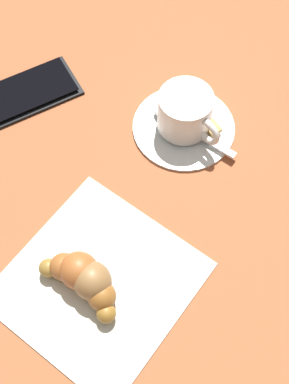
# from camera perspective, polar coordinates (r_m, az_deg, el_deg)

# --- Properties ---
(ground_plane) EXTENTS (1.80, 1.80, 0.00)m
(ground_plane) POSITION_cam_1_polar(r_m,az_deg,el_deg) (0.62, 0.46, 0.17)
(ground_plane) COLOR #A45733
(saucer) EXTENTS (0.13, 0.13, 0.01)m
(saucer) POSITION_cam_1_polar(r_m,az_deg,el_deg) (0.67, 4.42, 7.36)
(saucer) COLOR white
(saucer) RESTS_ON ground
(espresso_cup) EXTENTS (0.07, 0.09, 0.05)m
(espresso_cup) POSITION_cam_1_polar(r_m,az_deg,el_deg) (0.64, 4.65, 8.93)
(espresso_cup) COLOR white
(espresso_cup) RESTS_ON saucer
(teaspoon) EXTENTS (0.03, 0.12, 0.01)m
(teaspoon) POSITION_cam_1_polar(r_m,az_deg,el_deg) (0.66, 4.07, 7.67)
(teaspoon) COLOR silver
(teaspoon) RESTS_ON saucer
(sugar_packet) EXTENTS (0.04, 0.07, 0.01)m
(sugar_packet) POSITION_cam_1_polar(r_m,az_deg,el_deg) (0.67, 6.43, 8.48)
(sugar_packet) COLOR tan
(sugar_packet) RESTS_ON saucer
(napkin) EXTENTS (0.22, 0.21, 0.00)m
(napkin) POSITION_cam_1_polar(r_m,az_deg,el_deg) (0.57, -5.15, -9.99)
(napkin) COLOR silver
(napkin) RESTS_ON ground
(croissant) EXTENTS (0.06, 0.11, 0.04)m
(croissant) POSITION_cam_1_polar(r_m,az_deg,el_deg) (0.56, -6.80, -9.61)
(croissant) COLOR olive
(croissant) RESTS_ON napkin
(cell_phone) EXTENTS (0.16, 0.14, 0.01)m
(cell_phone) POSITION_cam_1_polar(r_m,az_deg,el_deg) (0.71, -13.19, 10.78)
(cell_phone) COLOR black
(cell_phone) RESTS_ON ground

